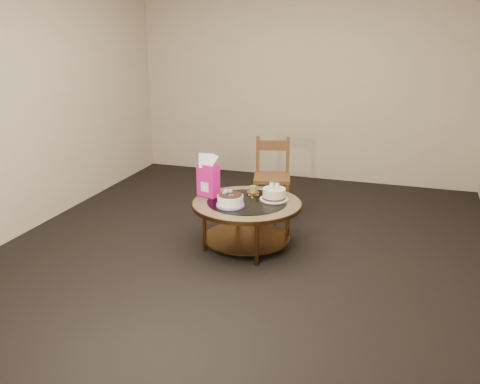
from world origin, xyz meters
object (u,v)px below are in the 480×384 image
(cream_cake, at_px, (274,194))
(gift_bag, at_px, (208,176))
(coffee_table, at_px, (247,210))
(dining_chair, at_px, (272,176))
(decorated_cake, at_px, (230,201))

(cream_cake, bearing_deg, gift_bag, -172.90)
(coffee_table, height_order, dining_chair, dining_chair)
(gift_bag, bearing_deg, decorated_cake, -16.75)
(gift_bag, xyz_separation_m, dining_chair, (0.38, 0.95, -0.23))
(coffee_table, bearing_deg, gift_bag, 173.25)
(decorated_cake, bearing_deg, dining_chair, 85.73)
(decorated_cake, distance_m, gift_bag, 0.39)
(cream_cake, height_order, dining_chair, dining_chair)
(coffee_table, distance_m, dining_chair, 1.00)
(coffee_table, distance_m, gift_bag, 0.49)
(cream_cake, bearing_deg, dining_chair, 105.15)
(dining_chair, bearing_deg, coffee_table, -102.43)
(coffee_table, relative_size, decorated_cake, 4.02)
(decorated_cake, height_order, gift_bag, gift_bag)
(decorated_cake, relative_size, gift_bag, 0.63)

